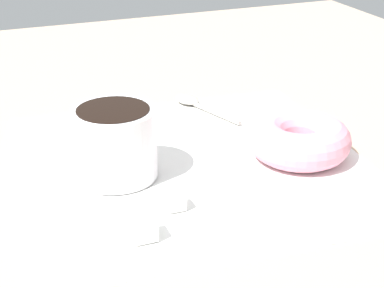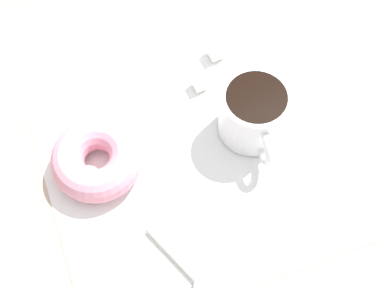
% 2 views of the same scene
% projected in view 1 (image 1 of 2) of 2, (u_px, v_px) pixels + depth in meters
% --- Properties ---
extents(ground_plane, '(1.20, 1.20, 0.02)m').
position_uv_depth(ground_plane, '(158.00, 167.00, 0.68)').
color(ground_plane, tan).
extents(napkin, '(0.38, 0.38, 0.00)m').
position_uv_depth(napkin, '(192.00, 163.00, 0.66)').
color(napkin, white).
rests_on(napkin, ground_plane).
extents(coffee_cup, '(0.11, 0.08, 0.07)m').
position_uv_depth(coffee_cup, '(115.00, 141.00, 0.62)').
color(coffee_cup, white).
rests_on(coffee_cup, napkin).
extents(donut, '(0.11, 0.11, 0.04)m').
position_uv_depth(donut, '(299.00, 139.00, 0.66)').
color(donut, pink).
rests_on(donut, napkin).
extents(spoon, '(0.11, 0.05, 0.01)m').
position_uv_depth(spoon, '(194.00, 103.00, 0.80)').
color(spoon, '#B7B2A8').
rests_on(spoon, napkin).
extents(sugar_cube, '(0.02, 0.02, 0.02)m').
position_uv_depth(sugar_cube, '(143.00, 227.00, 0.52)').
color(sugar_cube, white).
rests_on(sugar_cube, napkin).
extents(sugar_cube_extra, '(0.02, 0.02, 0.02)m').
position_uv_depth(sugar_cube_extra, '(175.00, 200.00, 0.57)').
color(sugar_cube_extra, white).
rests_on(sugar_cube_extra, napkin).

